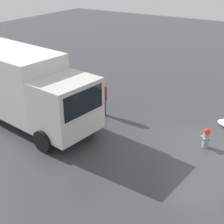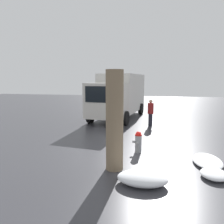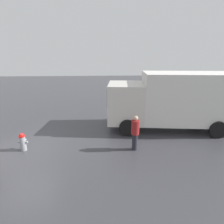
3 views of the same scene
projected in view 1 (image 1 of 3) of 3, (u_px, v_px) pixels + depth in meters
ground_plane at (205, 147)px, 12.43m from camera, size 60.00×60.00×0.00m
fire_hydrant at (206, 138)px, 12.24m from camera, size 0.46×0.37×0.84m
delivery_truck at (24, 86)px, 13.72m from camera, size 7.26×3.29×3.23m
pedestrian at (103, 98)px, 14.66m from camera, size 0.36×0.36×1.63m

